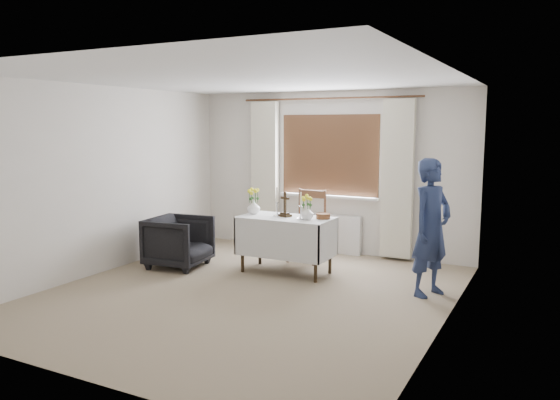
# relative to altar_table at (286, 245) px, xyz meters

# --- Properties ---
(ground) EXTENTS (5.00, 5.00, 0.00)m
(ground) POSITION_rel_altar_table_xyz_m (0.02, -1.03, -0.38)
(ground) COLOR gray
(ground) RESTS_ON ground
(altar_table) EXTENTS (1.24, 0.64, 0.76)m
(altar_table) POSITION_rel_altar_table_xyz_m (0.00, 0.00, 0.00)
(altar_table) COLOR silver
(altar_table) RESTS_ON ground
(wooden_chair) EXTENTS (0.48, 0.48, 1.03)m
(wooden_chair) POSITION_rel_altar_table_xyz_m (-0.03, 0.73, 0.14)
(wooden_chair) COLOR #54341C
(wooden_chair) RESTS_ON ground
(armchair) EXTENTS (0.87, 0.85, 0.72)m
(armchair) POSITION_rel_altar_table_xyz_m (-1.48, -0.41, -0.02)
(armchair) COLOR black
(armchair) RESTS_ON ground
(person) EXTENTS (0.60, 0.69, 1.60)m
(person) POSITION_rel_altar_table_xyz_m (1.93, -0.09, 0.42)
(person) COLOR navy
(person) RESTS_ON ground
(radiator) EXTENTS (1.10, 0.10, 0.60)m
(radiator) POSITION_rel_altar_table_xyz_m (0.02, 1.39, -0.08)
(radiator) COLOR silver
(radiator) RESTS_ON ground
(wooden_cross) EXTENTS (0.18, 0.16, 0.34)m
(wooden_cross) POSITION_rel_altar_table_xyz_m (-0.03, 0.03, 0.55)
(wooden_cross) COLOR black
(wooden_cross) RESTS_ON altar_table
(candlestick_left) EXTENTS (0.14, 0.14, 0.39)m
(candlestick_left) POSITION_rel_altar_table_xyz_m (-0.14, 0.01, 0.58)
(candlestick_left) COLOR silver
(candlestick_left) RESTS_ON altar_table
(candlestick_right) EXTENTS (0.12, 0.12, 0.35)m
(candlestick_right) POSITION_rel_altar_table_xyz_m (0.23, -0.04, 0.56)
(candlestick_right) COLOR silver
(candlestick_right) RESTS_ON altar_table
(flower_vase_left) EXTENTS (0.22, 0.22, 0.19)m
(flower_vase_left) POSITION_rel_altar_table_xyz_m (-0.52, 0.04, 0.47)
(flower_vase_left) COLOR white
(flower_vase_left) RESTS_ON altar_table
(flower_vase_right) EXTENTS (0.20, 0.20, 0.17)m
(flower_vase_right) POSITION_rel_altar_table_xyz_m (0.33, -0.04, 0.47)
(flower_vase_right) COLOR white
(flower_vase_right) RESTS_ON altar_table
(wicker_basket) EXTENTS (0.25, 0.25, 0.07)m
(wicker_basket) POSITION_rel_altar_table_xyz_m (0.49, 0.11, 0.42)
(wicker_basket) COLOR brown
(wicker_basket) RESTS_ON altar_table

